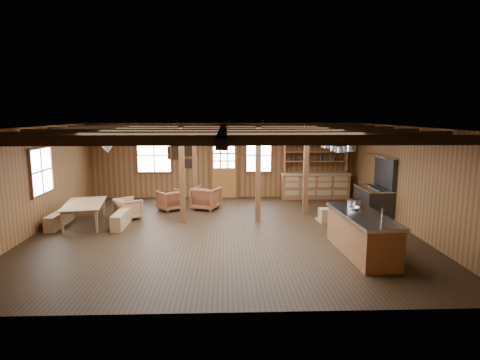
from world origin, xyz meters
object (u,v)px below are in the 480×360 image
(kitchen_island, at_px, (362,234))
(armchair_c, at_px, (128,209))
(dining_table, at_px, (86,214))
(armchair_b, at_px, (206,198))
(armchair_a, at_px, (170,200))
(commercial_range, at_px, (375,197))

(kitchen_island, distance_m, armchair_c, 6.85)
(dining_table, bearing_deg, armchair_b, -70.75)
(armchair_b, distance_m, armchair_c, 2.56)
(armchair_c, bearing_deg, armchair_a, -83.05)
(commercial_range, relative_size, armchair_b, 2.31)
(armchair_a, xyz_separation_m, armchair_b, (1.17, 0.08, 0.05))
(armchair_a, bearing_deg, kitchen_island, 102.62)
(dining_table, xyz_separation_m, armchair_c, (1.01, 0.70, -0.01))
(kitchen_island, bearing_deg, commercial_range, 61.60)
(armchair_a, distance_m, armchair_b, 1.17)
(armchair_c, bearing_deg, dining_table, 87.54)
(dining_table, relative_size, armchair_b, 2.25)
(commercial_range, bearing_deg, armchair_b, 168.05)
(armchair_b, bearing_deg, armchair_c, 50.10)
(kitchen_island, relative_size, armchair_a, 3.54)
(commercial_range, distance_m, armchair_a, 6.50)
(kitchen_island, bearing_deg, armchair_a, 134.37)
(dining_table, relative_size, armchair_a, 2.56)
(commercial_range, relative_size, dining_table, 1.03)
(kitchen_island, height_order, dining_table, kitchen_island)
(armchair_a, xyz_separation_m, armchair_c, (-1.12, -1.08, -0.01))
(commercial_range, xyz_separation_m, armchair_c, (-7.54, -0.05, -0.30))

